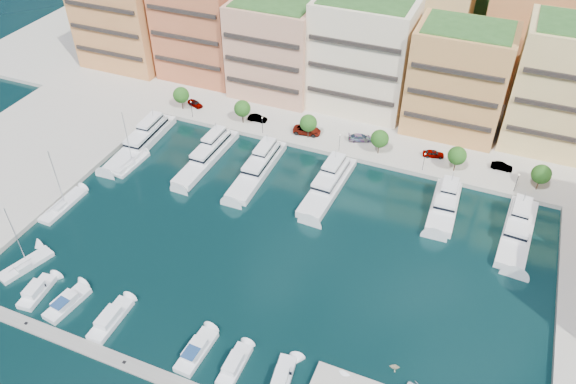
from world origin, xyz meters
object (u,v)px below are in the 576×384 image
tree_3 (380,139)px  car_3 (360,138)px  yacht_3 (329,183)px  cruiser_4 (196,352)px  lamppost_4 (517,180)px  sailboat_0 (26,266)px  yacht_2 (259,166)px  car_4 (434,154)px  tree_4 (457,156)px  yacht_5 (445,204)px  lamppost_3 (424,159)px  cruiser_6 (281,383)px  cruiser_0 (37,292)px  cruiser_2 (110,320)px  tree_1 (242,109)px  lamppost_1 (262,122)px  yacht_6 (518,228)px  cruiser_5 (234,366)px  lamppost_0 (191,106)px  yacht_0 (143,139)px  tree_5 (541,174)px  tree_2 (308,123)px  lamppost_2 (340,140)px  car_5 (502,166)px  yacht_1 (208,155)px  cruiser_1 (67,303)px  car_0 (195,103)px  car_1 (258,118)px  sailboat_1 (63,206)px  car_2 (307,130)px  tender_1 (395,367)px  tree_0 (181,95)px  sailboat_2 (131,164)px

tree_3 → car_3: size_ratio=1.08×
yacht_3 → cruiser_4: size_ratio=2.52×
lamppost_4 → sailboat_0: 90.94m
lamppost_4 → yacht_2: (-49.43, -11.88, -2.62)m
car_4 → lamppost_4: bearing=-122.0°
tree_4 → yacht_5: (0.26, -11.45, -3.53)m
lamppost_3 → cruiser_6: lamppost_3 is taller
cruiser_6 → tree_3: bearing=92.1°
cruiser_0 → cruiser_2: bearing=-0.1°
tree_1 → cruiser_6: bearing=-59.5°
lamppost_3 → car_4: lamppost_3 is taller
lamppost_1 → yacht_6: yacht_6 is taller
cruiser_4 → yacht_3: bearing=83.5°
cruiser_5 → sailboat_0: sailboat_0 is taller
tree_4 → tree_3: bearing=180.0°
tree_4 → yacht_6: tree_4 is taller
lamppost_0 → cruiser_6: bearing=-50.4°
yacht_0 → yacht_6: same height
tree_5 → cruiser_5: tree_5 is taller
yacht_2 → car_4: bearing=28.3°
tree_2 → yacht_5: tree_2 is taller
lamppost_2 → lamppost_3: 18.00m
tree_1 → car_5: bearing=4.2°
yacht_0 → yacht_1: bearing=2.1°
yacht_0 → car_4: size_ratio=5.17×
lamppost_4 → cruiser_1: size_ratio=0.52×
cruiser_2 → car_4: (37.40, 61.41, 1.21)m
lamppost_0 → yacht_1: 16.44m
yacht_1 → car_4: (44.27, 17.68, 0.67)m
lamppost_1 → tree_1: bearing=159.0°
tree_1 → yacht_2: bearing=-53.3°
sailboat_0 → car_4: (57.82, 57.33, 1.45)m
tree_4 → yacht_2: tree_4 is taller
car_0 → car_1: car_1 is taller
tree_1 → sailboat_1: 43.81m
car_2 → car_1: bearing=80.6°
lamppost_3 → tender_1: lamppost_3 is taller
tree_1 → yacht_2: size_ratio=0.27×
yacht_6 → car_5: 18.22m
lamppost_1 → tree_0: bearing=174.0°
car_3 → sailboat_2: bearing=97.8°
cruiser_2 → tree_0: bearing=110.5°
yacht_0 → sailboat_0: 39.15m
yacht_1 → cruiser_1: size_ratio=2.65×
tree_3 → cruiser_6: tree_3 is taller
yacht_2 → cruiser_6: yacht_2 is taller
cruiser_0 → car_2: bearing=68.1°
lamppost_3 → cruiser_5: bearing=-105.1°
yacht_1 → tree_4: bearing=16.3°
tree_4 → sailboat_2: sailboat_2 is taller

